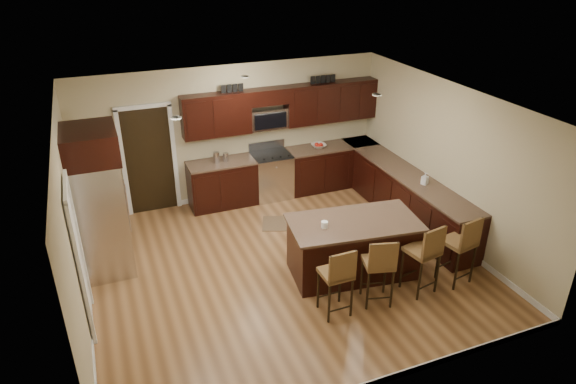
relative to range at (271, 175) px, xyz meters
name	(u,v)px	position (x,y,z in m)	size (l,w,h in m)	color
floor	(284,265)	(-0.68, -2.45, -0.47)	(6.00, 6.00, 0.00)	olive
ceiling	(283,104)	(-0.68, -2.45, 2.23)	(6.00, 6.00, 0.00)	silver
wall_back	(233,134)	(-0.68, 0.30, 0.88)	(6.00, 6.00, 0.00)	#BCB088
wall_left	(72,228)	(-3.68, -2.45, 0.88)	(5.50, 5.50, 0.00)	#BCB088
wall_right	(447,162)	(2.32, -2.45, 0.88)	(5.50, 5.50, 0.00)	#BCB088
base_cabinets	(348,186)	(1.22, -1.01, -0.01)	(4.02, 3.96, 0.92)	black
upper_cabinets	(285,106)	(0.36, 0.13, 1.37)	(4.00, 0.33, 0.80)	black
range	(271,175)	(0.00, 0.00, 0.00)	(0.76, 0.64, 1.11)	silver
microwave	(268,118)	(0.00, 0.15, 1.15)	(0.76, 0.31, 0.40)	silver
doorway	(149,161)	(-2.33, 0.28, 0.56)	(0.85, 0.03, 2.06)	black
pantry_door	(79,260)	(-3.66, -2.75, 0.55)	(0.03, 0.80, 2.04)	white
letter_decor	(278,84)	(0.22, 0.13, 1.82)	(2.20, 0.03, 0.15)	black
island	(352,249)	(0.25, -3.01, -0.04)	(2.10, 1.29, 0.92)	black
stool_left	(338,275)	(-0.44, -3.86, 0.21)	(0.41, 0.41, 1.09)	brown
stool_mid	(380,264)	(0.22, -3.85, 0.21)	(0.50, 0.50, 1.10)	brown
stool_right	(426,251)	(0.98, -3.86, 0.24)	(0.50, 0.50, 1.14)	brown
refrigerator	(99,201)	(-3.30, -1.45, 0.73)	(0.79, 1.00, 2.35)	silver
floor_mat	(285,223)	(-0.17, -1.19, -0.47)	(0.84, 0.56, 0.01)	brown
fruit_bowl	(319,146)	(1.04, 0.00, 0.48)	(0.30, 0.30, 0.07)	silver
soap_bottle	(425,179)	(2.02, -2.30, 0.56)	(0.10, 0.10, 0.22)	#B2B2B2
canister_tall	(216,157)	(-1.11, 0.00, 0.55)	(0.12, 0.12, 0.21)	silver
canister_short	(226,157)	(-0.93, 0.00, 0.53)	(0.11, 0.11, 0.17)	silver
island_jar	(325,225)	(-0.25, -3.01, 0.50)	(0.10, 0.10, 0.10)	white
stool_extra	(462,243)	(1.63, -3.86, 0.24)	(0.50, 0.50, 1.14)	brown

